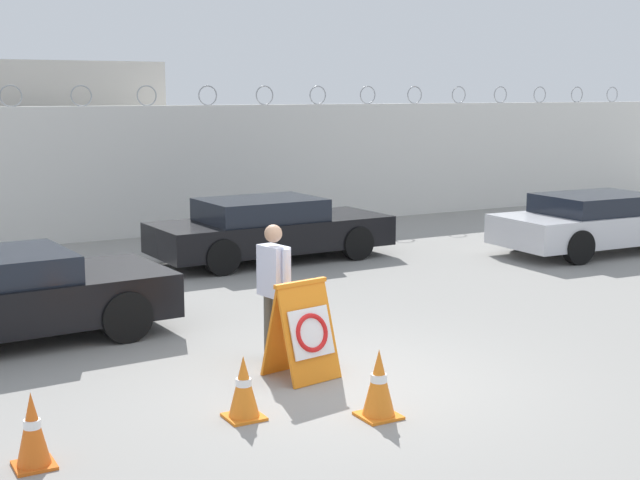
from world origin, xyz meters
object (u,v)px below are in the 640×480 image
(barricade_sign, at_px, (303,330))
(parked_car_rear_sedan, at_px, (269,229))
(security_guard, at_px, (274,286))
(traffic_cone_far, at_px, (379,384))
(parked_car_front_coupe, at_px, (2,296))
(traffic_cone_near, at_px, (32,430))
(parked_car_far_side, at_px, (602,222))
(traffic_cone_mid, at_px, (244,388))

(barricade_sign, bearing_deg, parked_car_rear_sedan, 57.24)
(security_guard, relative_size, traffic_cone_far, 2.36)
(parked_car_front_coupe, bearing_deg, traffic_cone_far, -62.60)
(security_guard, relative_size, traffic_cone_near, 2.46)
(traffic_cone_far, distance_m, parked_car_front_coupe, 5.52)
(barricade_sign, relative_size, parked_car_far_side, 0.24)
(traffic_cone_far, bearing_deg, traffic_cone_mid, 152.10)
(barricade_sign, height_order, parked_car_far_side, parked_car_far_side)
(barricade_sign, height_order, security_guard, security_guard)
(security_guard, bearing_deg, parked_car_rear_sedan, -34.18)
(traffic_cone_near, height_order, parked_car_far_side, parked_car_far_side)
(parked_car_rear_sedan, bearing_deg, traffic_cone_mid, -119.42)
(parked_car_front_coupe, bearing_deg, parked_car_far_side, 1.45)
(barricade_sign, bearing_deg, parked_car_far_side, 14.73)
(traffic_cone_mid, relative_size, parked_car_rear_sedan, 0.14)
(traffic_cone_mid, height_order, traffic_cone_far, traffic_cone_far)
(security_guard, distance_m, parked_car_rear_sedan, 6.59)
(traffic_cone_near, distance_m, parked_car_far_side, 13.58)
(parked_car_front_coupe, xyz_separation_m, parked_car_rear_sedan, (5.60, 3.46, 0.00))
(traffic_cone_near, bearing_deg, barricade_sign, 17.57)
(security_guard, xyz_separation_m, traffic_cone_mid, (-1.17, -1.64, -0.61))
(traffic_cone_near, xyz_separation_m, parked_car_rear_sedan, (6.12, 7.75, 0.28))
(traffic_cone_far, relative_size, parked_car_front_coupe, 0.16)
(traffic_cone_mid, distance_m, parked_car_rear_sedan, 8.58)
(security_guard, relative_size, parked_car_rear_sedan, 0.36)
(traffic_cone_far, xyz_separation_m, parked_car_rear_sedan, (2.80, 8.22, 0.27))
(traffic_cone_mid, height_order, parked_car_rear_sedan, parked_car_rear_sedan)
(security_guard, xyz_separation_m, traffic_cone_far, (0.04, -2.28, -0.58))
(parked_car_front_coupe, bearing_deg, parked_car_rear_sedan, 28.62)
(parked_car_far_side, bearing_deg, security_guard, -157.56)
(barricade_sign, bearing_deg, parked_car_front_coupe, 120.39)
(parked_car_front_coupe, bearing_deg, barricade_sign, -53.00)
(parked_car_rear_sedan, bearing_deg, parked_car_front_coupe, -149.83)
(traffic_cone_mid, bearing_deg, barricade_sign, 36.86)
(barricade_sign, height_order, parked_car_rear_sedan, parked_car_rear_sedan)
(security_guard, bearing_deg, barricade_sign, 170.09)
(security_guard, distance_m, traffic_cone_near, 3.79)
(traffic_cone_near, bearing_deg, traffic_cone_mid, 4.65)
(barricade_sign, distance_m, traffic_cone_mid, 1.45)
(traffic_cone_near, relative_size, parked_car_rear_sedan, 0.15)
(security_guard, distance_m, traffic_cone_mid, 2.10)
(traffic_cone_near, distance_m, parked_car_rear_sedan, 9.88)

